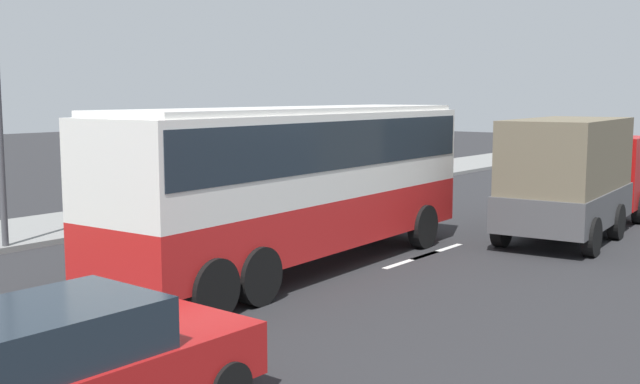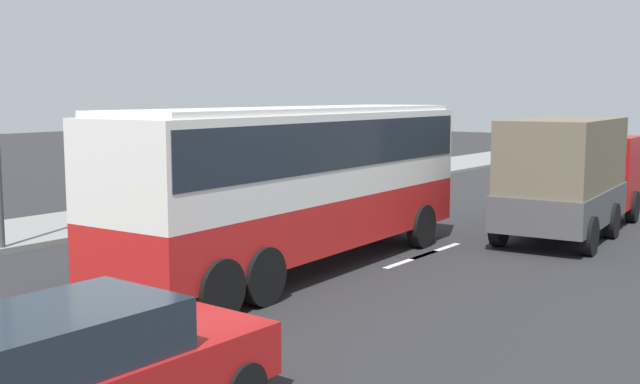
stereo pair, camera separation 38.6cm
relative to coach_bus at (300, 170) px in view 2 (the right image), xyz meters
name	(u,v)px [view 2 (the right image)]	position (x,y,z in m)	size (l,w,h in m)	color
ground_plane	(296,266)	(0.11, 0.23, -2.21)	(120.00, 120.00, 0.00)	#28282B
sidewalk_curb	(69,225)	(0.11, 8.68, -2.14)	(80.00, 4.00, 0.15)	gray
lane_centreline	(142,351)	(-5.80, -1.51, -2.21)	(22.98, 0.16, 0.01)	white
coach_bus	(300,170)	(0.00, 0.00, 0.00)	(10.62, 3.05, 3.58)	red
cargo_truck	(572,173)	(7.80, -3.38, -0.50)	(7.66, 3.05, 3.22)	red
car_red_compact	(74,373)	(-8.31, -3.36, -1.38)	(4.69, 2.01, 1.60)	#B21919
pedestrian_near_curb	(114,190)	(1.36, 8.16, -1.18)	(0.32, 0.32, 1.55)	black
street_lamp	(2,83)	(-2.82, 6.89, 1.92)	(2.06, 0.24, 6.84)	#47474C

